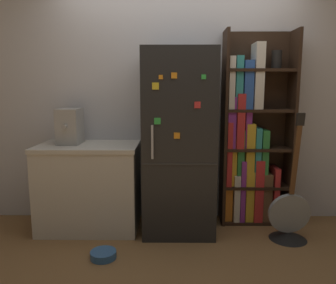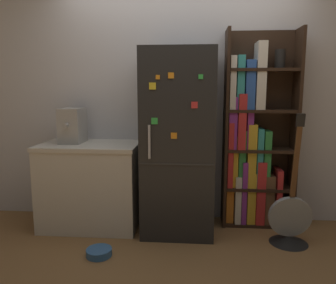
% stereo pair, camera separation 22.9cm
% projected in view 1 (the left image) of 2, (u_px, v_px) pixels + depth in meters
% --- Properties ---
extents(ground_plane, '(16.00, 16.00, 0.00)m').
position_uv_depth(ground_plane, '(178.00, 233.00, 3.24)').
color(ground_plane, olive).
extents(wall_back, '(8.00, 0.05, 2.60)m').
position_uv_depth(wall_back, '(178.00, 99.00, 3.50)').
color(wall_back, silver).
rests_on(wall_back, ground_plane).
extents(refrigerator, '(0.69, 0.69, 1.78)m').
position_uv_depth(refrigerator, '(179.00, 143.00, 3.21)').
color(refrigerator, black).
rests_on(refrigerator, ground_plane).
extents(bookshelf, '(0.72, 0.29, 1.99)m').
position_uv_depth(bookshelf, '(250.00, 143.00, 3.42)').
color(bookshelf, black).
rests_on(bookshelf, ground_plane).
extents(kitchen_counter, '(0.99, 0.63, 0.86)m').
position_uv_depth(kitchen_counter, '(90.00, 186.00, 3.32)').
color(kitchen_counter, beige).
rests_on(kitchen_counter, ground_plane).
extents(espresso_machine, '(0.21, 0.35, 0.35)m').
position_uv_depth(espresso_machine, '(70.00, 126.00, 3.27)').
color(espresso_machine, '#A5A39E').
rests_on(espresso_machine, kitchen_counter).
extents(guitar, '(0.39, 0.35, 1.21)m').
position_uv_depth(guitar, '(289.00, 222.00, 3.08)').
color(guitar, black).
rests_on(guitar, ground_plane).
extents(pet_bowl, '(0.22, 0.22, 0.06)m').
position_uv_depth(pet_bowl, '(103.00, 254.00, 2.75)').
color(pet_bowl, '#3366A5').
rests_on(pet_bowl, ground_plane).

